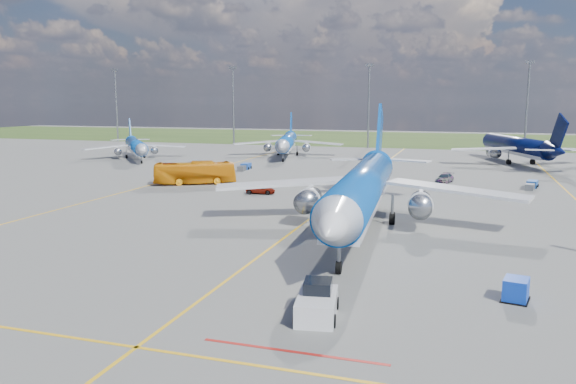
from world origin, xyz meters
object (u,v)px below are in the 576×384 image
(pushback_tug, at_px, (317,303))
(baggage_tug_e, at_px, (531,185))
(service_car_c, at_px, (445,178))
(baggage_tug_c, at_px, (244,167))
(bg_jet_nw, at_px, (137,159))
(main_airliner, at_px, (362,229))
(apron_bus, at_px, (195,173))
(service_car_a, at_px, (225,175))
(service_car_b, at_px, (261,190))
(bg_jet_nnw, at_px, (287,156))
(bg_jet_n, at_px, (515,163))
(uld_container, at_px, (516,289))

(pushback_tug, distance_m, baggage_tug_e, 60.33)
(pushback_tug, xyz_separation_m, service_car_c, (5.03, 60.18, -0.14))
(baggage_tug_c, bearing_deg, bg_jet_nw, 155.82)
(service_car_c, relative_size, baggage_tug_e, 0.97)
(baggage_tug_c, bearing_deg, main_airliner, -58.81)
(apron_bus, height_order, baggage_tug_c, apron_bus)
(main_airliner, bearing_deg, bg_jet_nw, 134.57)
(baggage_tug_e, bearing_deg, bg_jet_nw, 179.14)
(main_airliner, xyz_separation_m, service_car_a, (-28.12, 29.35, 0.74))
(apron_bus, distance_m, service_car_b, 14.15)
(main_airliner, bearing_deg, bg_jet_nnw, 109.62)
(bg_jet_n, height_order, baggage_tug_c, bg_jet_n)
(service_car_a, height_order, baggage_tug_e, service_car_a)
(service_car_c, height_order, baggage_tug_e, service_car_c)
(service_car_b, relative_size, baggage_tug_e, 0.83)
(main_airliner, bearing_deg, service_car_c, 75.72)
(apron_bus, height_order, service_car_b, apron_bus)
(pushback_tug, bearing_deg, bg_jet_nnw, 99.53)
(bg_jet_nnw, distance_m, main_airliner, 75.41)
(bg_jet_n, relative_size, service_car_c, 8.31)
(pushback_tug, xyz_separation_m, service_car_a, (-29.73, 53.14, -0.09))
(main_airliner, height_order, service_car_a, main_airliner)
(uld_container, relative_size, service_car_c, 0.38)
(uld_container, xyz_separation_m, baggage_tug_c, (-43.02, 59.50, -0.21))
(main_airliner, xyz_separation_m, apron_bus, (-30.26, 22.80, 1.76))
(baggage_tug_e, bearing_deg, service_car_c, -178.22)
(service_car_a, xyz_separation_m, service_car_b, (10.82, -12.11, -0.18))
(bg_jet_nw, xyz_separation_m, uld_container, (73.41, -70.61, 0.73))
(pushback_tug, xyz_separation_m, baggage_tug_c, (-31.45, 65.97, -0.31))
(main_airliner, height_order, pushback_tug, main_airliner)
(bg_jet_nw, distance_m, bg_jet_nnw, 34.01)
(bg_jet_nw, relative_size, service_car_b, 7.81)
(baggage_tug_e, bearing_deg, service_car_b, -142.50)
(main_airliner, height_order, baggage_tug_e, main_airliner)
(bg_jet_n, xyz_separation_m, baggage_tug_c, (-49.28, -27.70, 0.53))
(main_airliner, distance_m, apron_bus, 37.92)
(bg_jet_n, height_order, service_car_b, bg_jet_n)
(bg_jet_nnw, bearing_deg, service_car_a, -100.91)
(bg_jet_nw, distance_m, baggage_tug_c, 32.36)
(bg_jet_n, distance_m, main_airliner, 72.53)
(bg_jet_nw, xyz_separation_m, main_airliner, (60.21, -53.29, 0.00))
(uld_container, bearing_deg, service_car_b, 142.68)
(bg_jet_n, relative_size, baggage_tug_e, 8.04)
(apron_bus, bearing_deg, pushback_tug, -174.55)
(pushback_tug, bearing_deg, apron_bus, 115.05)
(bg_jet_nnw, bearing_deg, pushback_tug, -84.93)
(bg_jet_n, distance_m, baggage_tug_e, 35.92)
(bg_jet_nnw, distance_m, bg_jet_n, 49.58)
(baggage_tug_c, bearing_deg, bg_jet_n, 25.25)
(uld_container, height_order, baggage_tug_c, uld_container)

